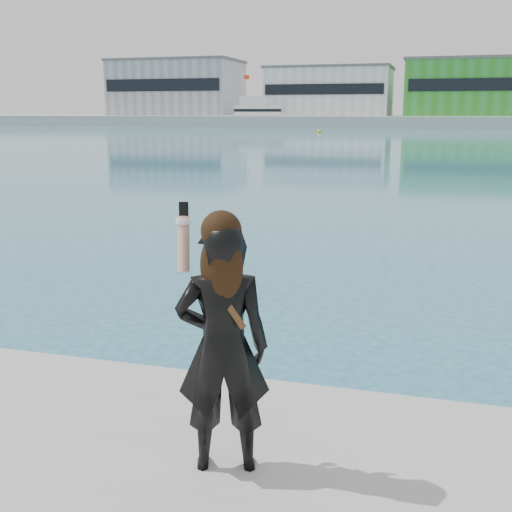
{
  "coord_description": "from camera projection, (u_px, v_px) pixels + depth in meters",
  "views": [
    {
      "loc": [
        0.37,
        -3.63,
        2.9
      ],
      "look_at": [
        -0.78,
        0.39,
        1.95
      ],
      "focal_mm": 45.0,
      "sensor_mm": 36.0,
      "label": 1
    }
  ],
  "objects": [
    {
      "name": "woman",
      "position": [
        222.0,
        341.0,
        3.71
      ],
      "size": [
        0.63,
        0.51,
        1.58
      ],
      "rotation": [
        0.0,
        0.0,
        3.46
      ],
      "color": "black",
      "rests_on": "near_quay"
    },
    {
      "name": "warehouse_grey_left",
      "position": [
        177.0,
        88.0,
        137.2
      ],
      "size": [
        26.52,
        16.36,
        11.5
      ],
      "color": "gray",
      "rests_on": "far_quay"
    },
    {
      "name": "warehouse_white",
      "position": [
        330.0,
        91.0,
        128.54
      ],
      "size": [
        24.48,
        15.35,
        9.5
      ],
      "color": "silver",
      "rests_on": "far_quay"
    },
    {
      "name": "motor_yacht",
      "position": [
        261.0,
        116.0,
        121.37
      ],
      "size": [
        16.15,
        7.1,
        7.29
      ],
      "rotation": [
        0.0,
        0.0,
        0.18
      ],
      "color": "silver",
      "rests_on": "ground"
    },
    {
      "name": "warehouse_green",
      "position": [
        488.0,
        87.0,
        120.36
      ],
      "size": [
        30.6,
        16.36,
        10.5
      ],
      "color": "#2E8B22",
      "rests_on": "far_quay"
    },
    {
      "name": "buoy_far",
      "position": [
        319.0,
        133.0,
        87.17
      ],
      "size": [
        0.5,
        0.5,
        0.5
      ],
      "primitive_type": "sphere",
      "color": "#DCBB0B",
      "rests_on": "ground"
    },
    {
      "name": "flagpole_left",
      "position": [
        244.0,
        92.0,
        126.33
      ],
      "size": [
        1.28,
        0.16,
        8.0
      ],
      "color": "silver",
      "rests_on": "far_quay"
    },
    {
      "name": "far_quay",
      "position": [
        442.0,
        121.0,
        125.79
      ],
      "size": [
        320.0,
        40.0,
        2.0
      ],
      "primitive_type": "cube",
      "color": "#9E9E99",
      "rests_on": "ground"
    }
  ]
}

